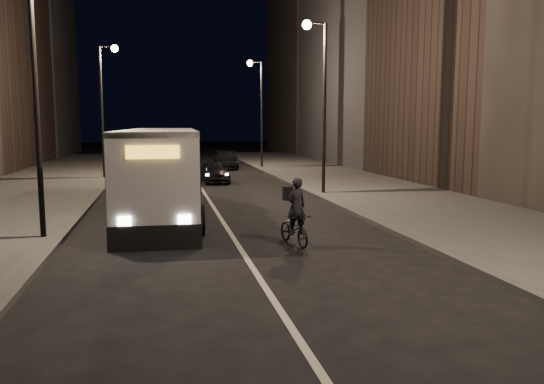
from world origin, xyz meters
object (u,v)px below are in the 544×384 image
streetlight_left_near (43,58)px  car_far (226,160)px  car_mid (142,158)px  car_near (214,172)px  streetlight_left_far (106,93)px  cyclist_on_bicycle (295,223)px  streetlight_right_far (258,99)px  city_bus (162,168)px  streetlight_right_mid (319,84)px

streetlight_left_near → car_far: (8.20, 24.65, -4.69)m
car_far → car_mid: bearing=168.8°
car_near → car_mid: size_ratio=0.78×
streetlight_left_far → car_mid: bearing=78.6°
streetlight_left_far → cyclist_on_bicycle: size_ratio=4.11×
streetlight_right_far → streetlight_left_far: 12.24m
city_bus → cyclist_on_bicycle: city_bus is taller
streetlight_right_mid → car_far: 17.48m
streetlight_right_mid → car_far: streetlight_right_mid is taller
streetlight_left_far → car_near: size_ratio=2.19×
streetlight_right_far → streetlight_right_mid: bearing=-90.0°
streetlight_left_near → cyclist_on_bicycle: 8.61m
cyclist_on_bicycle → streetlight_right_mid: bearing=57.5°
streetlight_right_mid → car_mid: 21.11m
city_bus → car_far: 21.05m
cyclist_on_bicycle → car_far: 26.64m
cyclist_on_bicycle → car_far: bearing=75.3°
streetlight_left_near → cyclist_on_bicycle: bearing=-15.7°
streetlight_right_mid → cyclist_on_bicycle: bearing=-110.5°
streetlight_right_far → cyclist_on_bicycle: (-3.72, -25.95, -4.70)m
streetlight_left_near → streetlight_left_far: bearing=90.0°
city_bus → car_near: 11.33m
car_far → streetlight_right_mid: bearing=-76.3°
streetlight_right_far → car_far: bearing=165.1°
streetlight_left_near → car_mid: (1.73, 26.57, -4.58)m
streetlight_right_far → streetlight_left_near: 26.26m
car_mid → streetlight_right_mid: bearing=119.3°
streetlight_right_far → car_near: bearing=-116.1°
car_near → car_far: bearing=73.6°
streetlight_right_mid → city_bus: 9.07m
city_bus → car_near: (3.06, 10.84, -1.15)m
streetlight_right_mid → streetlight_right_far: bearing=90.0°
car_mid → car_far: (6.47, -1.92, -0.10)m
streetlight_left_far → car_near: (6.29, -2.93, -4.73)m
cyclist_on_bicycle → streetlight_right_far: bearing=69.8°
streetlight_left_far → city_bus: bearing=-76.8°
streetlight_left_near → car_mid: size_ratio=1.72×
city_bus → car_far: (4.97, 20.43, -1.11)m
streetlight_left_far → car_near: bearing=-25.0°
car_far → streetlight_right_far: bearing=-9.6°
streetlight_right_mid → car_far: (-2.46, 16.65, -4.69)m
streetlight_right_mid → cyclist_on_bicycle: 11.62m
streetlight_left_far → streetlight_left_near: bearing=-90.0°
streetlight_right_far → car_mid: size_ratio=1.72×
cyclist_on_bicycle → city_bus: bearing=109.0°
streetlight_right_mid → streetlight_left_near: size_ratio=1.00×
streetlight_right_mid → streetlight_left_far: 14.62m
car_near → streetlight_left_near: bearing=-117.8°
streetlight_left_near → car_near: bearing=67.3°
streetlight_right_mid → streetlight_left_far: (-10.66, 10.00, 0.00)m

